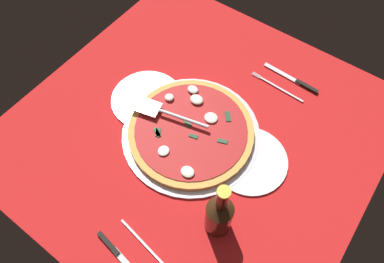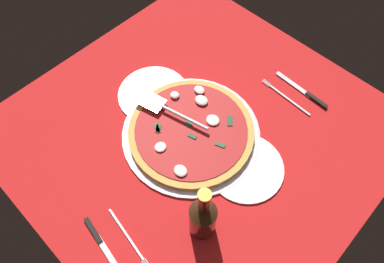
% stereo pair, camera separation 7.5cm
% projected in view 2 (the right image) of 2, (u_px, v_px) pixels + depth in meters
% --- Properties ---
extents(ground_plane, '(1.01, 1.01, 0.01)m').
position_uv_depth(ground_plane, '(197.00, 130.00, 1.06)').
color(ground_plane, red).
extents(checker_pattern, '(1.01, 1.01, 0.00)m').
position_uv_depth(checker_pattern, '(197.00, 129.00, 1.06)').
color(checker_pattern, white).
rests_on(checker_pattern, ground_plane).
extents(pizza_pan, '(0.41, 0.41, 0.01)m').
position_uv_depth(pizza_pan, '(192.00, 134.00, 1.04)').
color(pizza_pan, silver).
rests_on(pizza_pan, ground_plane).
extents(dinner_plate_left, '(0.22, 0.22, 0.01)m').
position_uv_depth(dinner_plate_left, '(246.00, 166.00, 0.99)').
color(dinner_plate_left, white).
rests_on(dinner_plate_left, ground_plane).
extents(dinner_plate_right, '(0.22, 0.22, 0.01)m').
position_uv_depth(dinner_plate_right, '(154.00, 94.00, 1.12)').
color(dinner_plate_right, white).
rests_on(dinner_plate_right, ground_plane).
extents(pizza, '(0.37, 0.37, 0.03)m').
position_uv_depth(pizza, '(192.00, 131.00, 1.03)').
color(pizza, gold).
rests_on(pizza, pizza_pan).
extents(pizza_server, '(0.24, 0.09, 0.01)m').
position_uv_depth(pizza_server, '(168.00, 110.00, 1.03)').
color(pizza_server, silver).
rests_on(pizza_server, pizza).
extents(place_setting_near, '(0.21, 0.14, 0.01)m').
position_uv_depth(place_setting_near, '(296.00, 95.00, 1.12)').
color(place_setting_near, white).
rests_on(place_setting_near, ground_plane).
extents(place_setting_far, '(0.23, 0.16, 0.01)m').
position_uv_depth(place_setting_far, '(115.00, 241.00, 0.88)').
color(place_setting_far, silver).
rests_on(place_setting_far, ground_plane).
extents(beer_bottle, '(0.07, 0.07, 0.24)m').
position_uv_depth(beer_bottle, '(203.00, 217.00, 0.83)').
color(beer_bottle, '#382111').
rests_on(beer_bottle, ground_plane).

